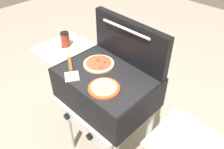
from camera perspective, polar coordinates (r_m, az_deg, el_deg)
The scene contains 6 objects.
grill at distance 1.56m, azimuth -1.79°, elevation -3.79°, with size 0.96×0.53×0.90m.
grill_lid_open at distance 1.51m, azimuth 4.39°, elevation 8.34°, with size 0.63×0.09×0.30m.
pizza_pepperoni at distance 1.55m, azimuth -3.35°, elevation 2.81°, with size 0.21×0.21×0.04m.
pizza_cheese at distance 1.34m, azimuth -2.02°, elevation -3.41°, with size 0.19×0.19×0.03m.
sauce_jar at distance 1.77m, azimuth -11.79°, elevation 8.75°, with size 0.07×0.07×0.11m.
spatula at distance 1.52m, azimuth -10.45°, elevation 1.38°, with size 0.25×0.19×0.02m.
Camera 1 is at (0.84, -0.80, 1.80)m, focal length 35.97 mm.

